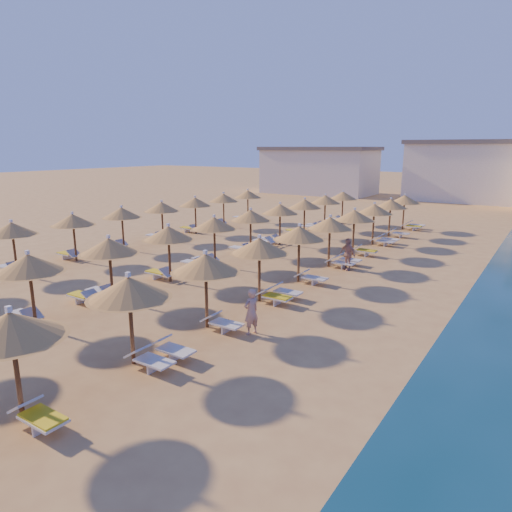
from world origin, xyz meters
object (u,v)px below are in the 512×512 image
Objects in this scene: beachgoer_c at (347,254)px; beachgoer_a at (251,312)px; parasol_row_east at (299,234)px; parasol_row_west at (214,224)px.

beachgoer_a is (0.58, -10.02, -0.04)m from beachgoer_c.
parasol_row_east is 22.59× the size of beachgoer_a.
beachgoer_c is at bearing -159.68° from beachgoer_a.
parasol_row_west is 21.67× the size of beachgoer_c.
beachgoer_a is at bearing -65.32° from beachgoer_c.
parasol_row_west is (-5.22, 0.00, 0.00)m from parasol_row_east.
parasol_row_east is at bearing -87.16° from beachgoer_c.
parasol_row_east is 1.00× the size of parasol_row_west.
beachgoer_c is at bearing 71.45° from parasol_row_east.
beachgoer_c is 10.03m from beachgoer_a.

